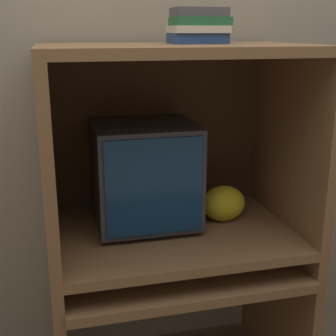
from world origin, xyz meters
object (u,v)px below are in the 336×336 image
at_px(keyboard, 149,271).
at_px(mouse, 217,264).
at_px(snack_bag, 223,203).
at_px(book_stack, 198,26).
at_px(crt_monitor, 145,174).

xyz_separation_m(keyboard, mouse, (0.26, -0.02, 0.00)).
xyz_separation_m(keyboard, snack_bag, (0.36, 0.17, 0.18)).
relative_size(keyboard, snack_bag, 2.17).
height_order(mouse, book_stack, book_stack).
height_order(snack_bag, book_stack, book_stack).
bearing_deg(crt_monitor, snack_bag, -6.70).
xyz_separation_m(crt_monitor, mouse, (0.23, -0.23, -0.32)).
bearing_deg(book_stack, crt_monitor, 161.21).
height_order(crt_monitor, book_stack, book_stack).
xyz_separation_m(crt_monitor, keyboard, (-0.03, -0.21, -0.32)).
distance_m(crt_monitor, mouse, 0.46).
relative_size(crt_monitor, snack_bag, 2.30).
relative_size(crt_monitor, book_stack, 2.02).
distance_m(mouse, snack_bag, 0.27).
xyz_separation_m(keyboard, book_stack, (0.22, 0.14, 0.89)).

